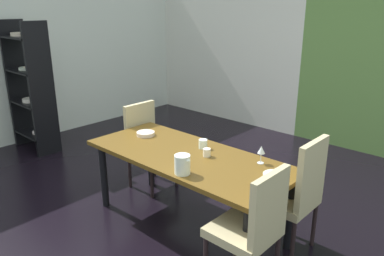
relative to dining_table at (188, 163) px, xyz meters
The scene contains 15 objects.
ground_plane 0.77m from the dining_table, behind, with size 6.30×6.22×0.02m, color black.
back_panel_interior 3.75m from the dining_table, 123.14° to the left, with size 3.06×0.10×2.58m, color silver.
left_interior_panel 3.56m from the dining_table, behind, with size 0.10×6.22×2.58m, color silver.
dining_table is the anchor object (origin of this frame).
chair_right_far 0.98m from the dining_table, 18.52° to the left, with size 0.44×0.44×1.03m.
chair_left_far 0.98m from the dining_table, 161.36° to the left, with size 0.44×0.44×0.96m.
chair_right_near 0.98m from the dining_table, 18.61° to the right, with size 0.44×0.44×0.98m.
display_shelf 3.04m from the dining_table, behind, with size 0.76×0.35×1.82m.
wine_glass_corner 0.93m from the dining_table, ahead, with size 0.08×0.08×0.15m.
wine_glass_left 0.69m from the dining_table, 25.24° to the left, with size 0.06×0.06×0.16m.
serving_bowl_center 0.84m from the dining_table, ahead, with size 0.18×0.18×0.04m, color white.
serving_bowl_rear 0.69m from the dining_table, behind, with size 0.19×0.19×0.04m, color beige.
cup_near_shelf 0.24m from the dining_table, 89.42° to the left, with size 0.08×0.08×0.09m, color white.
cup_north 0.21m from the dining_table, 28.48° to the left, with size 0.07×0.07×0.07m, color white.
pitcher_right 0.44m from the dining_table, 52.68° to the right, with size 0.14×0.13×0.16m.
Camera 1 is at (2.55, -2.32, 2.02)m, focal length 35.00 mm.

